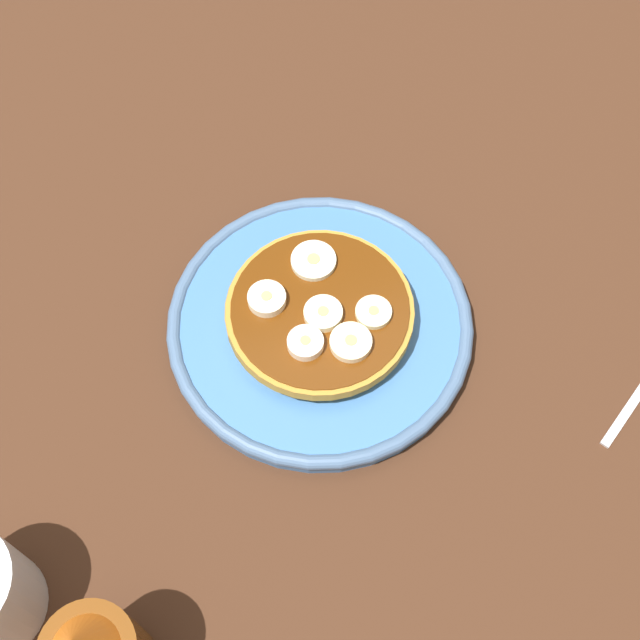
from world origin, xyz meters
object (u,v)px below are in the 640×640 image
banana_slice_3 (305,343)px  banana_slice_0 (328,312)px  pancake_stack (322,308)px  banana_slice_1 (373,313)px  plate (320,325)px  banana_slice_4 (267,299)px  banana_slice_5 (351,343)px  banana_slice_2 (314,261)px

banana_slice_3 → banana_slice_0: bearing=-141.4°
pancake_stack → banana_slice_1: 4.21cm
plate → banana_slice_0: (-0.42, 0.74, 3.08)cm
plate → banana_slice_4: (3.65, -1.78, 3.14)cm
plate → banana_slice_4: 5.13cm
pancake_stack → banana_slice_1: size_ratio=5.27×
plate → banana_slice_4: banana_slice_4 is taller
banana_slice_3 → banana_slice_5: size_ratio=0.86×
banana_slice_3 → pancake_stack: bearing=-126.7°
banana_slice_1 → banana_slice_4: size_ratio=0.94×
plate → banana_slice_0: bearing=119.6°
banana_slice_3 → banana_slice_5: banana_slice_3 is taller
plate → banana_slice_4: size_ratio=8.18×
pancake_stack → banana_slice_3: banana_slice_3 is taller
plate → banana_slice_2: (-0.80, -3.98, 2.98)cm
pancake_stack → banana_slice_1: (-3.30, 2.27, 1.30)cm
pancake_stack → banana_slice_0: 1.85cm
pancake_stack → banana_slice_2: bearing=-97.4°
banana_slice_0 → banana_slice_2: banana_slice_0 is taller
banana_slice_5 → banana_slice_3: bearing=-17.0°
banana_slice_4 → banana_slice_3: bearing=109.8°
banana_slice_0 → banana_slice_3: (2.45, 1.96, 0.06)cm
plate → banana_slice_5: (-1.16, 3.68, 3.07)cm
banana_slice_4 → banana_slice_0: bearing=148.2°
plate → banana_slice_1: bearing=153.9°
banana_slice_1 → banana_slice_2: 6.44cm
pancake_stack → banana_slice_5: bearing=101.2°
pancake_stack → banana_slice_3: size_ratio=5.36×
banana_slice_0 → banana_slice_3: size_ratio=1.08×
banana_slice_1 → banana_slice_3: banana_slice_3 is taller
banana_slice_1 → plate: bearing=-26.1°
plate → pancake_stack: pancake_stack is taller
pancake_stack → banana_slice_5: 4.46cm
plate → banana_slice_0: 3.19cm
banana_slice_5 → banana_slice_0: bearing=-75.8°
banana_slice_2 → banana_slice_4: size_ratio=1.21×
banana_slice_3 → banana_slice_5: 3.34cm
banana_slice_2 → banana_slice_3: size_ratio=1.30×
banana_slice_1 → banana_slice_4: 8.12cm
banana_slice_1 → banana_slice_2: (2.85, -5.77, -0.00)cm
banana_slice_3 → banana_slice_4: 4.77cm
banana_slice_0 → banana_slice_2: size_ratio=0.83×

